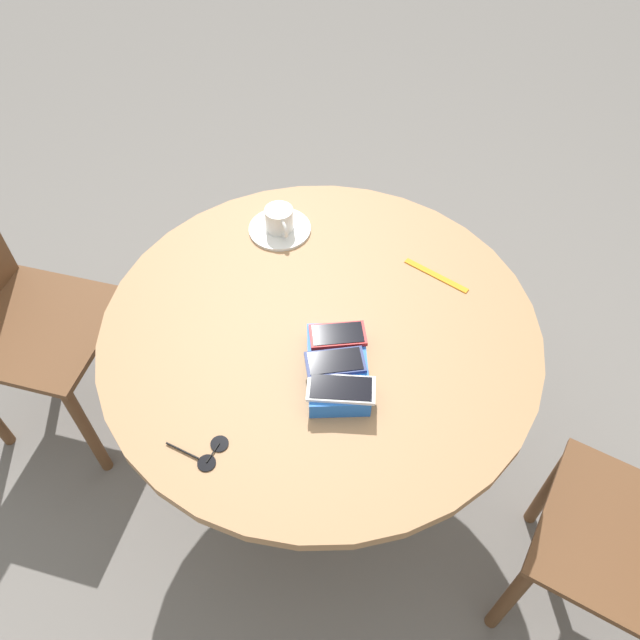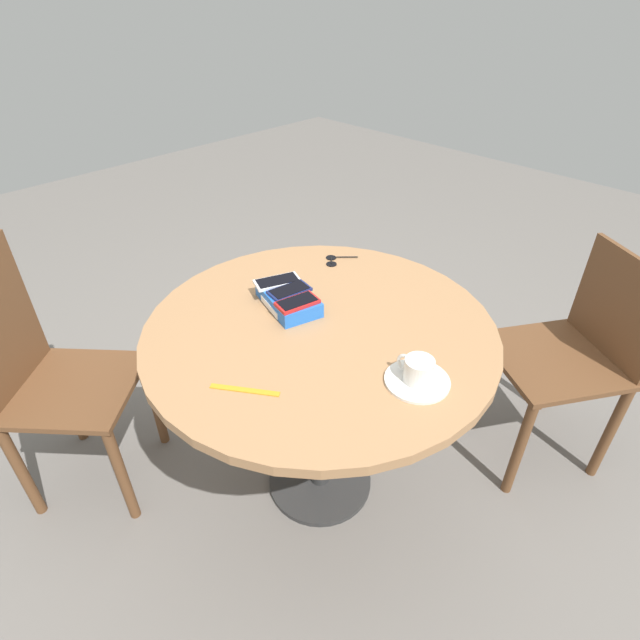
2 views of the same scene
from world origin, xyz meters
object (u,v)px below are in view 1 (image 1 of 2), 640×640
Objects in this scene: phone_box at (338,368)px; phone_white at (341,389)px; sunglasses at (209,453)px; round_table at (320,350)px; saucer at (279,229)px; phone_red at (338,335)px; lanyard_strap at (436,275)px; chair_far_side at (22,323)px; coffee_cup at (278,219)px; phone_navy at (335,362)px.

phone_white is at bearing 166.13° from phone_box.
phone_box reaches higher than sunglasses.
saucer reaches higher than round_table.
phone_red is at bearing -16.39° from phone_white.
lanyard_strap is (-0.28, -0.33, -0.00)m from saucer.
chair_far_side reaches higher than phone_red.
phone_white is 0.56m from coffee_cup.
phone_box is 0.08m from phone_white.
sunglasses is (-0.03, 0.29, -0.05)m from phone_white.
phone_navy reaches higher than lanyard_strap.
phone_red is (-0.08, -0.02, 0.15)m from round_table.
phone_white is 1.07m from chair_far_side.
phone_white is 0.30m from sunglasses.
phone_red is at bearing -177.51° from coffee_cup.
sunglasses is at bearing 116.81° from phone_red.
chair_far_side is (0.15, 0.76, -0.32)m from coffee_cup.
coffee_cup reaches higher than sunglasses.
phone_navy is 0.40m from lanyard_strap.
round_table is 0.19m from phone_box.
phone_red reaches higher than phone_box.
phone_white reaches higher than lanyard_strap.
round_table is 10.01× the size of coffee_cup.
saucer is at bearing -0.47° from phone_box.
phone_box is at bearing -13.87° from phone_white.
lanyard_strap is (0.27, -0.35, -0.05)m from phone_white.
phone_white is 0.56m from saucer.
chair_far_side is at bearing 49.47° from phone_navy.
chair_far_side reaches higher than saucer.
lanyard_strap is at bearing -64.45° from sunglasses.
sunglasses is (-0.25, 0.31, 0.10)m from round_table.
phone_navy is 1.12× the size of sunglasses.
sunglasses reaches higher than round_table.
phone_box reaches higher than lanyard_strap.
chair_far_side reaches higher than lanyard_strap.
coffee_cup is at bearing -27.92° from sunglasses.
saucer is 0.67m from sunglasses.
sunglasses is at bearing 108.40° from phone_navy.
lanyard_strap is at bearing -130.63° from coffee_cup.
phone_box is 0.32m from sunglasses.
phone_navy is at bearing -8.72° from phone_white.
coffee_cup is (0.49, -0.01, -0.01)m from phone_navy.
chair_far_side is (0.64, 0.75, -0.33)m from phone_navy.
phone_red is 0.34m from lanyard_strap.
phone_navy is at bearing -71.60° from sunglasses.
coffee_cup is 0.85× the size of sunglasses.
phone_red reaches higher than round_table.
phone_box is at bearing 161.04° from phone_red.
phone_red is (0.07, -0.02, 0.03)m from phone_box.
phone_red is at bearing -126.38° from chair_far_side.
phone_box reaches higher than saucer.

